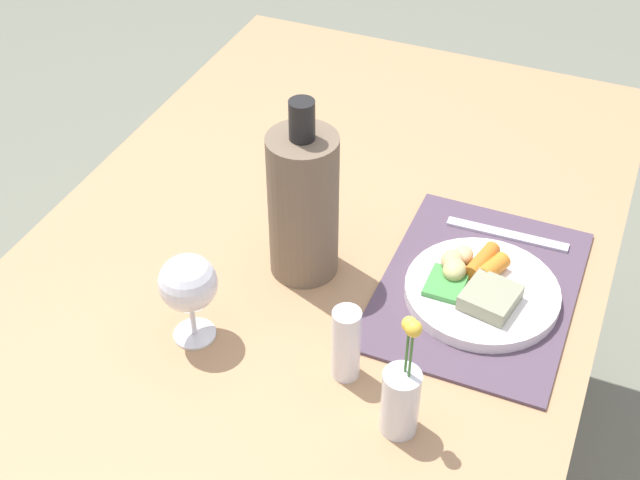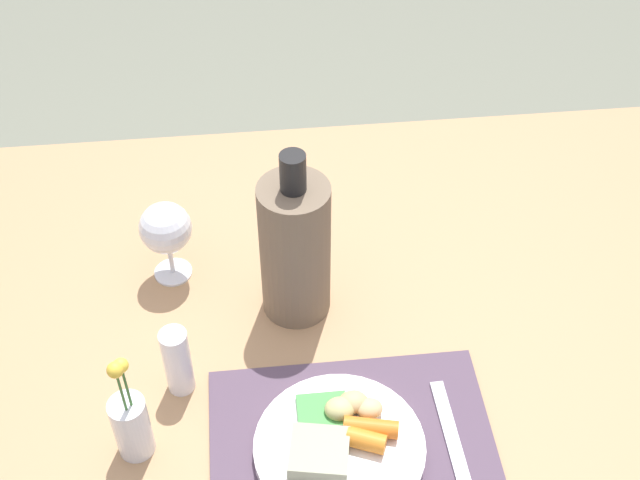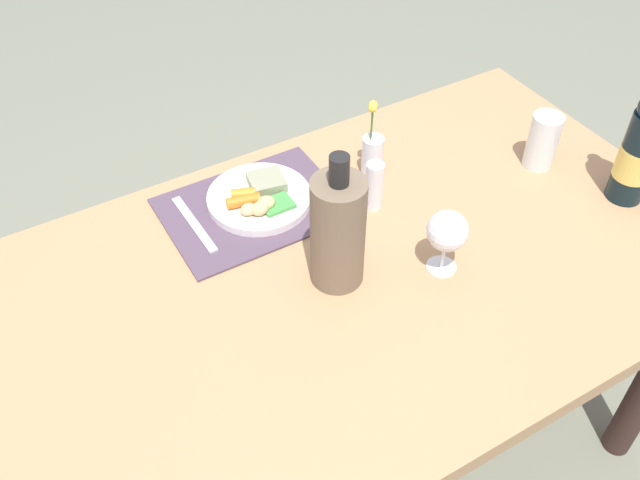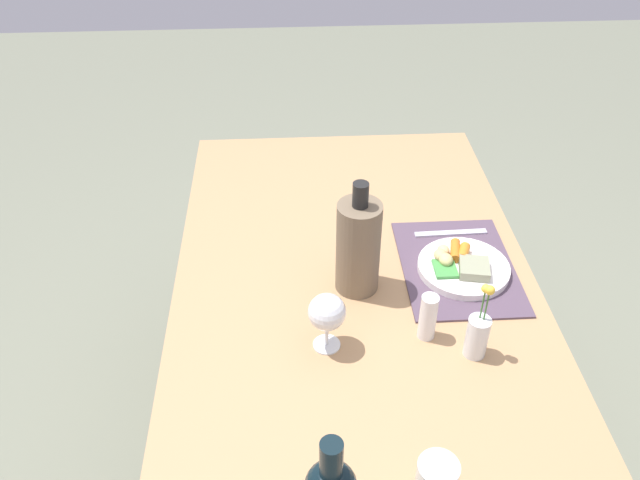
# 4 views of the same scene
# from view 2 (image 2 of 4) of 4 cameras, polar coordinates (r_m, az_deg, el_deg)

# --- Properties ---
(dining_table) EXTENTS (1.59, 0.91, 0.76)m
(dining_table) POSITION_cam_2_polar(r_m,az_deg,el_deg) (1.43, -2.48, -7.04)
(dining_table) COLOR tan
(dining_table) RESTS_ON ground_plane
(placemat) EXTENTS (0.39, 0.29, 0.01)m
(placemat) POSITION_cam_2_polar(r_m,az_deg,el_deg) (1.20, 2.23, -13.72)
(placemat) COLOR #524152
(placemat) RESTS_ON dining_table
(dinner_plate) EXTENTS (0.23, 0.23, 0.05)m
(dinner_plate) POSITION_cam_2_polar(r_m,az_deg,el_deg) (1.18, 1.35, -13.57)
(dinner_plate) COLOR white
(dinner_plate) RESTS_ON placemat
(knife) EXTENTS (0.02, 0.20, 0.00)m
(knife) POSITION_cam_2_polar(r_m,az_deg,el_deg) (1.21, 8.97, -13.32)
(knife) COLOR silver
(knife) RESTS_ON placemat
(flower_vase) EXTENTS (0.05, 0.05, 0.20)m
(flower_vase) POSITION_cam_2_polar(r_m,az_deg,el_deg) (1.17, -12.64, -11.98)
(flower_vase) COLOR silver
(flower_vase) RESTS_ON dining_table
(salt_shaker) EXTENTS (0.04, 0.04, 0.12)m
(salt_shaker) POSITION_cam_2_polar(r_m,az_deg,el_deg) (1.22, -9.61, -8.07)
(salt_shaker) COLOR white
(salt_shaker) RESTS_ON dining_table
(cooler_bottle) EXTENTS (0.11, 0.11, 0.30)m
(cooler_bottle) POSITION_cam_2_polar(r_m,az_deg,el_deg) (1.26, -1.68, -0.65)
(cooler_bottle) COLOR #705F4A
(cooler_bottle) RESTS_ON dining_table
(wine_glass) EXTENTS (0.08, 0.08, 0.15)m
(wine_glass) POSITION_cam_2_polar(r_m,az_deg,el_deg) (1.35, -10.38, 0.72)
(wine_glass) COLOR white
(wine_glass) RESTS_ON dining_table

